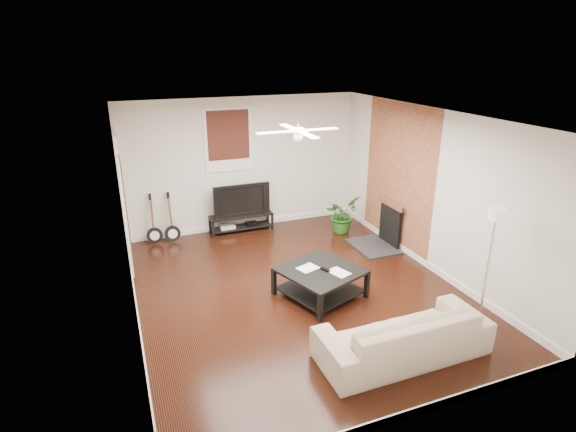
# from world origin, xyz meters

# --- Properties ---
(room) EXTENTS (5.01, 6.01, 2.81)m
(room) POSITION_xyz_m (0.00, 0.00, 1.40)
(room) COLOR black
(room) RESTS_ON ground
(brick_accent) EXTENTS (0.02, 2.20, 2.80)m
(brick_accent) POSITION_xyz_m (2.49, 1.00, 1.40)
(brick_accent) COLOR brown
(brick_accent) RESTS_ON floor
(fireplace) EXTENTS (0.80, 1.10, 0.92)m
(fireplace) POSITION_xyz_m (2.20, 1.00, 0.46)
(fireplace) COLOR black
(fireplace) RESTS_ON floor
(window_back) EXTENTS (1.00, 0.06, 1.30)m
(window_back) POSITION_xyz_m (-0.30, 2.97, 1.95)
(window_back) COLOR #39160F
(window_back) RESTS_ON wall_back
(door_left) EXTENTS (0.08, 1.00, 2.50)m
(door_left) POSITION_xyz_m (-2.46, 1.90, 1.25)
(door_left) COLOR white
(door_left) RESTS_ON wall_left
(tv_stand) EXTENTS (1.34, 0.36, 0.38)m
(tv_stand) POSITION_xyz_m (-0.14, 2.78, 0.19)
(tv_stand) COLOR black
(tv_stand) RESTS_ON floor
(tv) EXTENTS (1.20, 0.16, 0.69)m
(tv) POSITION_xyz_m (-0.14, 2.80, 0.72)
(tv) COLOR black
(tv) RESTS_ON tv_stand
(coffee_table) EXTENTS (1.42, 1.42, 0.47)m
(coffee_table) POSITION_xyz_m (0.27, -0.30, 0.23)
(coffee_table) COLOR black
(coffee_table) RESTS_ON floor
(sofa) EXTENTS (2.22, 0.88, 0.65)m
(sofa) POSITION_xyz_m (0.62, -2.05, 0.32)
(sofa) COLOR #BCA58D
(sofa) RESTS_ON floor
(floor_lamp) EXTENTS (0.30, 0.30, 1.81)m
(floor_lamp) POSITION_xyz_m (1.97, -1.95, 0.91)
(floor_lamp) COLOR silver
(floor_lamp) RESTS_ON floor
(potted_plant) EXTENTS (0.91, 0.89, 0.77)m
(potted_plant) POSITION_xyz_m (1.84, 1.96, 0.39)
(potted_plant) COLOR #225E1A
(potted_plant) RESTS_ON floor
(guitar_left) EXTENTS (0.34, 0.26, 1.03)m
(guitar_left) POSITION_xyz_m (-1.96, 2.75, 0.51)
(guitar_left) COLOR black
(guitar_left) RESTS_ON floor
(guitar_right) EXTENTS (0.32, 0.23, 1.03)m
(guitar_right) POSITION_xyz_m (-1.61, 2.72, 0.51)
(guitar_right) COLOR black
(guitar_right) RESTS_ON floor
(ceiling_fan) EXTENTS (1.24, 1.24, 0.32)m
(ceiling_fan) POSITION_xyz_m (0.00, 0.00, 2.60)
(ceiling_fan) COLOR white
(ceiling_fan) RESTS_ON ceiling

